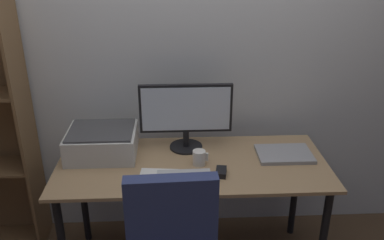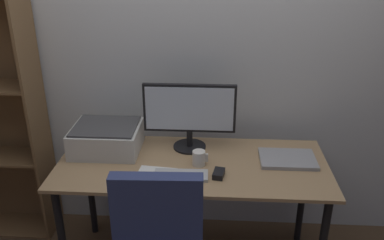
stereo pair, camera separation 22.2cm
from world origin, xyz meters
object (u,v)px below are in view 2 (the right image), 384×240
object	(u,v)px
mouse	(219,174)
printer	(107,138)
desk	(192,176)
laptop	(288,159)
monitor	(189,112)
keyboard	(181,175)
coffee_mug	(199,158)

from	to	relation	value
mouse	printer	bearing A→B (deg)	168.46
desk	laptop	xyz separation A→B (m)	(0.55, 0.06, 0.10)
desk	printer	distance (m)	0.57
monitor	mouse	size ratio (longest dim) A/B	5.73
keyboard	laptop	size ratio (longest dim) A/B	0.91
mouse	printer	world-z (taller)	printer
monitor	coffee_mug	xyz separation A→B (m)	(0.07, -0.21, -0.19)
desk	laptop	size ratio (longest dim) A/B	4.84
keyboard	printer	world-z (taller)	printer
mouse	laptop	distance (m)	0.44
desk	laptop	bearing A→B (deg)	6.18
coffee_mug	printer	size ratio (longest dim) A/B	0.22
mouse	monitor	bearing A→B (deg)	128.89
keyboard	printer	distance (m)	0.56
monitor	laptop	bearing A→B (deg)	-12.70
desk	laptop	distance (m)	0.56
monitor	coffee_mug	bearing A→B (deg)	-72.20
mouse	laptop	xyz separation A→B (m)	(0.40, 0.20, -0.01)
desk	coffee_mug	xyz separation A→B (m)	(0.04, -0.02, 0.13)
printer	laptop	bearing A→B (deg)	-3.85
mouse	laptop	world-z (taller)	mouse
desk	keyboard	distance (m)	0.19
coffee_mug	laptop	distance (m)	0.52
monitor	keyboard	bearing A→B (deg)	-93.88
keyboard	mouse	xyz separation A→B (m)	(0.20, 0.02, 0.01)
mouse	printer	xyz separation A→B (m)	(-0.68, 0.27, 0.06)
desk	laptop	world-z (taller)	laptop
coffee_mug	laptop	world-z (taller)	coffee_mug
laptop	coffee_mug	bearing A→B (deg)	-171.18
laptop	keyboard	bearing A→B (deg)	-160.50
keyboard	mouse	bearing A→B (deg)	3.74
desk	printer	bearing A→B (deg)	165.98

